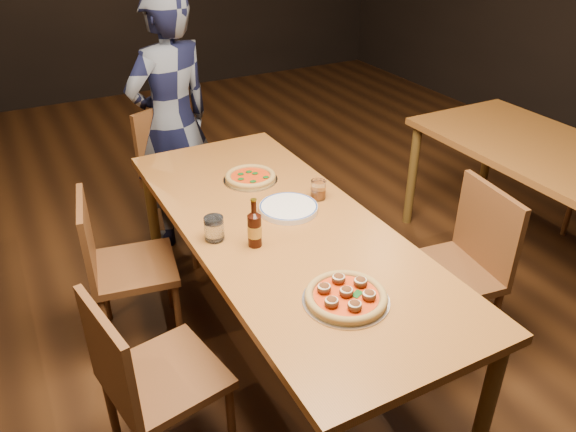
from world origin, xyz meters
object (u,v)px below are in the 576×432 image
chair_main_nw (165,375)px  plate_stack (289,208)px  water_glass (214,228)px  pizza_meatball (346,296)px  table_main (283,239)px  chair_end (191,180)px  pizza_margherita (250,177)px  chair_main_sw (134,266)px  amber_glass (318,190)px  diner (172,123)px  chair_main_e (446,273)px  beer_bottle (255,230)px

chair_main_nw → plate_stack: 0.89m
water_glass → pizza_meatball: bearing=-66.6°
chair_main_nw → plate_stack: bearing=-72.3°
table_main → chair_end: bearing=91.7°
pizza_meatball → pizza_margherita: (0.10, 1.02, -0.00)m
plate_stack → chair_end: bearing=96.2°
chair_main_sw → amber_glass: bearing=-102.3°
chair_main_sw → table_main: bearing=-120.0°
chair_end → pizza_meatball: 1.74m
chair_end → pizza_meatball: (-0.01, -1.71, 0.30)m
plate_stack → water_glass: bearing=-170.1°
chair_main_nw → chair_main_sw: bearing=-16.2°
chair_end → table_main: bearing=-112.4°
chair_end → pizza_margherita: (0.09, -0.69, 0.30)m
chair_end → diner: size_ratio=0.59×
chair_main_nw → pizza_margherita: 1.08m
plate_stack → pizza_meatball: bearing=-100.6°
chair_main_e → pizza_margherita: size_ratio=3.31×
pizza_margherita → beer_bottle: size_ratio=1.31×
water_glass → plate_stack: bearing=9.9°
chair_main_nw → pizza_margherita: chair_main_nw is taller
table_main → beer_bottle: bearing=-152.7°
table_main → chair_main_e: size_ratio=2.23×
chair_main_nw → diner: (0.58, 1.60, 0.36)m
table_main → beer_bottle: size_ratio=9.67×
plate_stack → water_glass: size_ratio=2.59×
beer_bottle → amber_glass: bearing=27.7°
chair_end → pizza_margherita: chair_end is taller
pizza_margherita → beer_bottle: 0.60m
plate_stack → table_main: bearing=-129.8°
beer_bottle → plate_stack: bearing=36.3°
chair_main_sw → chair_main_e: 1.49m
table_main → water_glass: size_ratio=19.60×
pizza_meatball → beer_bottle: size_ratio=1.50×
pizza_meatball → pizza_margherita: 1.03m
chair_main_e → chair_end: size_ratio=0.96×
pizza_meatball → plate_stack: pizza_meatball is taller
pizza_meatball → chair_main_sw: bearing=116.8°
chair_main_nw → table_main: bearing=-76.2°
chair_main_nw → pizza_margherita: bearing=-53.6°
chair_end → plate_stack: (0.12, -1.05, 0.29)m
chair_main_sw → pizza_margherita: bearing=-81.7°
water_glass → diner: (0.23, 1.28, -0.01)m
beer_bottle → amber_glass: (0.43, 0.23, -0.03)m
chair_main_e → diner: diner is taller
chair_end → amber_glass: bearing=-97.9°
plate_stack → beer_bottle: size_ratio=1.28×
chair_main_e → beer_bottle: 0.98m
chair_end → beer_bottle: beer_bottle is taller
plate_stack → amber_glass: (0.18, 0.04, 0.03)m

